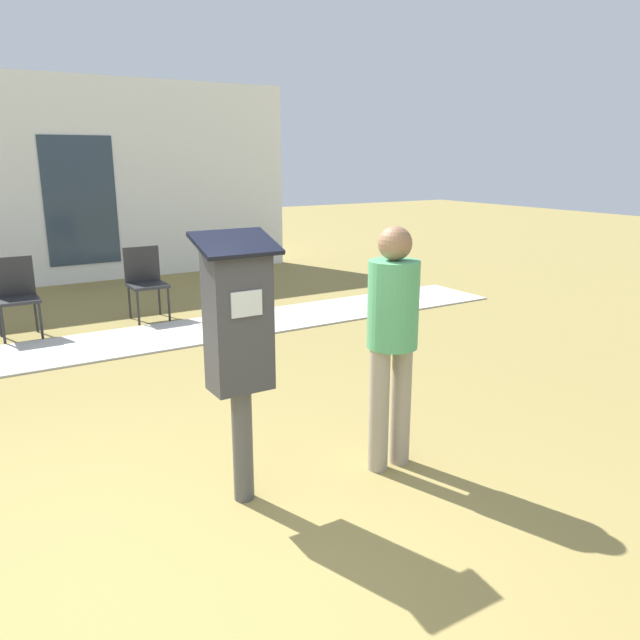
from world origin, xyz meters
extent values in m
plane|color=olive|center=(0.00, 0.00, 0.00)|extent=(40.00, 40.00, 0.00)
cube|color=beige|center=(0.00, 4.18, 0.01)|extent=(12.00, 1.10, 0.02)
cube|color=#2D3D4C|center=(1.40, 7.92, 1.30)|extent=(1.10, 0.02, 2.00)
cylinder|color=#4C4C4C|center=(0.75, 0.54, 0.35)|extent=(0.12, 0.12, 0.70)
cube|color=#38383D|center=(0.75, 0.54, 1.10)|extent=(0.34, 0.22, 0.80)
cube|color=silver|center=(0.75, 0.43, 1.22)|extent=(0.18, 0.01, 0.14)
cube|color=black|center=(0.75, 0.54, 1.53)|extent=(0.44, 0.31, 0.12)
cylinder|color=gray|center=(1.65, 0.42, 0.41)|extent=(0.13, 0.13, 0.82)
cylinder|color=gray|center=(1.83, 0.42, 0.41)|extent=(0.13, 0.13, 0.82)
cylinder|color=#4C9E66|center=(1.74, 0.42, 1.09)|extent=(0.32, 0.32, 0.55)
sphere|color=#8C6647|center=(1.74, 0.42, 1.48)|extent=(0.21, 0.21, 0.21)
cylinder|color=#262628|center=(-0.13, 4.77, 0.21)|extent=(0.03, 0.03, 0.42)
cylinder|color=#262628|center=(0.25, 4.77, 0.21)|extent=(0.03, 0.03, 0.42)
cylinder|color=#262628|center=(0.25, 5.15, 0.21)|extent=(0.03, 0.03, 0.42)
cube|color=#262628|center=(0.06, 4.96, 0.44)|extent=(0.44, 0.44, 0.04)
cube|color=#262628|center=(0.06, 5.16, 0.68)|extent=(0.44, 0.04, 0.44)
cylinder|color=#262628|center=(1.34, 4.82, 0.21)|extent=(0.03, 0.03, 0.42)
cylinder|color=#262628|center=(1.72, 4.82, 0.21)|extent=(0.03, 0.03, 0.42)
cylinder|color=#262628|center=(1.34, 5.20, 0.21)|extent=(0.03, 0.03, 0.42)
cylinder|color=#262628|center=(1.72, 5.20, 0.21)|extent=(0.03, 0.03, 0.42)
cube|color=#262628|center=(1.53, 5.01, 0.44)|extent=(0.44, 0.44, 0.04)
cube|color=#262628|center=(1.53, 5.21, 0.68)|extent=(0.44, 0.04, 0.44)
camera|label=1|loc=(-0.62, -2.54, 1.98)|focal=35.00mm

